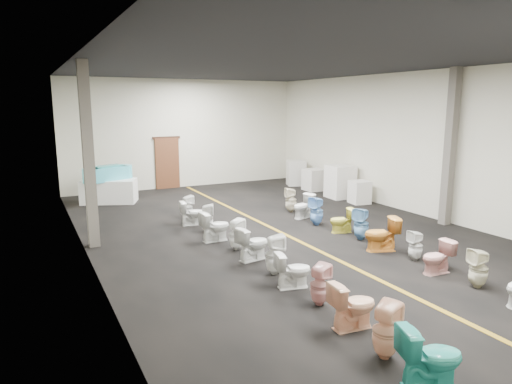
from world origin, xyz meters
TOP-DOWN VIEW (x-y plane):
  - floor at (0.00, 0.00)m, footprint 16.00×16.00m
  - ceiling at (0.00, 0.00)m, footprint 16.00×16.00m
  - wall_back at (0.00, 8.00)m, footprint 10.00×0.00m
  - wall_left at (-5.00, 0.00)m, footprint 0.00×16.00m
  - wall_right at (5.00, 0.00)m, footprint 0.00×16.00m
  - aisle_stripe at (0.00, 0.00)m, footprint 0.12×15.60m
  - back_door at (-0.80, 7.94)m, footprint 1.00×0.10m
  - door_frame at (-0.80, 7.95)m, footprint 1.15×0.08m
  - column_left at (-4.75, 1.00)m, footprint 0.25×0.25m
  - column_right at (4.75, -1.50)m, footprint 0.25×0.25m
  - display_table at (-3.50, 6.11)m, footprint 2.08×1.58m
  - bathtub at (-3.50, 6.11)m, footprint 1.79×1.07m
  - appliance_crate_a at (4.40, 1.91)m, footprint 0.71×0.71m
  - appliance_crate_b at (4.40, 3.03)m, footprint 0.95×0.95m
  - appliance_crate_c at (4.40, 4.73)m, footprint 0.78×0.78m
  - appliance_crate_d at (4.40, 6.13)m, footprint 0.97×0.97m
  - toilet_left_0 at (-1.90, -6.96)m, footprint 0.90×0.69m
  - toilet_left_1 at (-1.92, -6.20)m, footprint 0.48×0.47m
  - toilet_left_2 at (-1.77, -5.31)m, footprint 0.79×0.50m
  - toilet_left_3 at (-1.73, -4.37)m, footprint 0.44×0.44m
  - toilet_left_4 at (-1.74, -3.50)m, footprint 0.76×0.53m
  - toilet_left_5 at (-1.70, -2.72)m, footprint 0.47×0.47m
  - toilet_left_6 at (-1.70, -1.72)m, footprint 0.81×0.55m
  - toilet_left_7 at (-1.73, -0.89)m, footprint 0.45×0.44m
  - toilet_left_8 at (-1.91, 0.02)m, footprint 0.79×0.48m
  - toilet_left_9 at (-1.77, 0.94)m, footprint 0.47×0.46m
  - toilet_left_10 at (-1.90, 1.82)m, footprint 0.74×0.47m
  - toilet_left_11 at (-1.78, 2.55)m, footprint 0.37×0.36m
  - toilet_right_2 at (1.42, -5.13)m, footprint 0.43×0.42m
  - toilet_right_3 at (1.32, -4.25)m, footprint 0.71×0.43m
  - toilet_right_4 at (1.54, -3.44)m, footprint 0.36×0.36m
  - toilet_right_5 at (1.33, -2.57)m, footprint 0.92×0.71m
  - toilet_right_6 at (1.50, -1.62)m, footprint 0.52×0.51m
  - toilet_right_7 at (1.48, -0.85)m, footprint 0.74×0.55m
  - toilet_right_8 at (1.33, 0.13)m, footprint 0.46×0.45m
  - toilet_right_9 at (1.45, 1.03)m, footprint 0.81×0.59m
  - toilet_right_10 at (1.53, 1.88)m, footprint 0.46×0.45m

SIDE VIEW (x-z plane):
  - floor at x=0.00m, z-range 0.00..0.00m
  - aisle_stripe at x=0.00m, z-range 0.00..0.01m
  - toilet_right_7 at x=1.48m, z-range 0.00..0.68m
  - toilet_right_4 at x=1.54m, z-range 0.00..0.69m
  - toilet_right_3 at x=1.32m, z-range 0.00..0.70m
  - toilet_left_4 at x=-1.74m, z-range 0.00..0.70m
  - toilet_left_10 at x=-1.90m, z-range 0.00..0.71m
  - toilet_left_11 at x=-1.78m, z-range 0.00..0.74m
  - toilet_right_9 at x=1.45m, z-range 0.00..0.74m
  - toilet_left_3 at x=-1.73m, z-range 0.00..0.74m
  - toilet_left_7 at x=-1.73m, z-range 0.00..0.77m
  - toilet_left_2 at x=-1.77m, z-range 0.00..0.77m
  - toilet_left_6 at x=-1.70m, z-range 0.00..0.77m
  - toilet_right_2 at x=1.42m, z-range 0.00..0.77m
  - toilet_left_9 at x=-1.77m, z-range 0.00..0.78m
  - toilet_left_8 at x=-1.91m, z-range 0.00..0.78m
  - toilet_right_10 at x=1.53m, z-range 0.00..0.80m
  - appliance_crate_a at x=4.40m, z-range 0.00..0.81m
  - toilet_left_0 at x=-1.90m, z-range 0.00..0.81m
  - toilet_left_1 at x=-1.92m, z-range 0.00..0.81m
  - toilet_right_5 at x=1.33m, z-range 0.00..0.83m
  - display_table at x=-3.50m, z-range 0.00..0.83m
  - toilet_right_8 at x=1.33m, z-range 0.00..0.84m
  - toilet_left_5 at x=-1.70m, z-range 0.00..0.85m
  - toilet_right_6 at x=1.50m, z-range 0.00..0.86m
  - appliance_crate_c at x=4.40m, z-range 0.00..0.87m
  - appliance_crate_d at x=4.40m, z-range 0.00..1.08m
  - appliance_crate_b at x=4.40m, z-range 0.00..1.22m
  - back_door at x=-0.80m, z-range 0.00..2.10m
  - bathtub at x=-3.50m, z-range 0.79..1.34m
  - door_frame at x=-0.80m, z-range 2.07..2.17m
  - wall_back at x=0.00m, z-range -2.75..7.25m
  - wall_left at x=-5.00m, z-range -5.75..10.25m
  - wall_right at x=5.00m, z-range -5.75..10.25m
  - column_left at x=-4.75m, z-range 0.00..4.50m
  - column_right at x=4.75m, z-range 0.00..4.50m
  - ceiling at x=0.00m, z-range 4.50..4.50m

